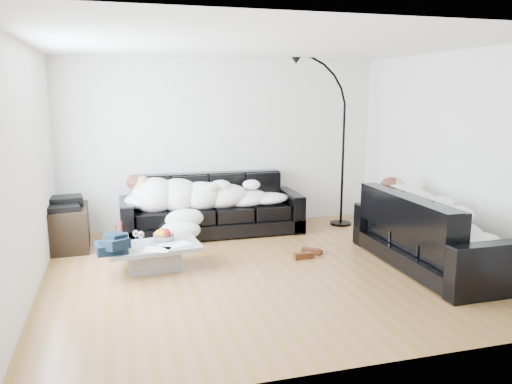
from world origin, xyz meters
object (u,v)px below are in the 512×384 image
object	(u,v)px
stereo	(65,203)
floor_lamp	(343,152)
sofa_back	(212,205)
wine_glass_a	(136,237)
wine_glass_c	(141,238)
coffee_table	(154,257)
sleeper_right	(432,214)
shoes	(306,253)
candle_right	(121,232)
av_cabinet	(67,228)
sleeper_back	(212,192)
fruit_bowl	(164,235)
wine_glass_b	(126,239)
candle_left	(116,234)
sofa_right	(431,231)

from	to	relation	value
stereo	floor_lamp	bearing A→B (deg)	-5.76
sofa_back	wine_glass_a	xyz separation A→B (m)	(-1.16, -1.26, -0.04)
wine_glass_c	coffee_table	bearing A→B (deg)	-4.05
sleeper_right	shoes	size ratio (longest dim) A/B	4.83
candle_right	sleeper_right	bearing A→B (deg)	-15.10
av_cabinet	floor_lamp	bearing A→B (deg)	0.10
sleeper_back	wine_glass_c	xyz separation A→B (m)	(-1.10, -1.33, -0.25)
sleeper_right	wine_glass_a	size ratio (longest dim) A/B	12.04
wine_glass_c	shoes	distance (m)	2.10
av_cabinet	floor_lamp	world-z (taller)	floor_lamp
coffee_table	stereo	world-z (taller)	stereo
sleeper_back	coffee_table	world-z (taller)	sleeper_back
shoes	av_cabinet	distance (m)	3.25
shoes	fruit_bowl	bearing A→B (deg)	-177.30
sleeper_back	wine_glass_b	distance (m)	1.84
wine_glass_c	av_cabinet	xyz separation A→B (m)	(-0.94, 1.18, -0.12)
wine_glass_c	candle_left	xyz separation A→B (m)	(-0.28, 0.19, 0.02)
wine_glass_b	floor_lamp	world-z (taller)	floor_lamp
sleeper_back	candle_right	size ratio (longest dim) A/B	8.74
sofa_back	sleeper_back	xyz separation A→B (m)	(0.00, -0.05, 0.21)
sofa_right	sleeper_right	xyz separation A→B (m)	(0.00, 0.00, 0.20)
sofa_back	sleeper_right	xyz separation A→B (m)	(2.28, -2.15, 0.22)
coffee_table	candle_right	size ratio (longest dim) A/B	4.16
fruit_bowl	candle_right	size ratio (longest dim) A/B	0.98
fruit_bowl	wine_glass_b	bearing A→B (deg)	-169.42
wine_glass_a	wine_glass_b	xyz separation A→B (m)	(-0.12, -0.08, 0.00)
candle_left	candle_right	xyz separation A→B (m)	(0.06, 0.02, 0.02)
wine_glass_c	floor_lamp	world-z (taller)	floor_lamp
av_cabinet	shoes	bearing A→B (deg)	-24.09
wine_glass_b	sleeper_right	bearing A→B (deg)	-12.71
wine_glass_c	av_cabinet	bearing A→B (deg)	128.30
sofa_back	shoes	size ratio (longest dim) A/B	6.79
sofa_right	shoes	world-z (taller)	sofa_right
sleeper_right	shoes	world-z (taller)	sleeper_right
sofa_right	av_cabinet	world-z (taller)	sofa_right
sofa_back	av_cabinet	xyz separation A→B (m)	(-2.04, -0.20, -0.15)
wine_glass_c	stereo	size ratio (longest dim) A/B	0.40
sleeper_back	candle_right	bearing A→B (deg)	-139.60
candle_left	sleeper_back	bearing A→B (deg)	39.52
coffee_table	fruit_bowl	bearing A→B (deg)	44.69
sofa_back	wine_glass_a	size ratio (longest dim) A/B	16.91
sofa_back	floor_lamp	world-z (taller)	floor_lamp
sleeper_right	fruit_bowl	size ratio (longest dim) A/B	7.52
sofa_right	wine_glass_c	world-z (taller)	sofa_right
sleeper_back	av_cabinet	xyz separation A→B (m)	(-2.04, -0.15, -0.36)
sofa_right	wine_glass_b	bearing A→B (deg)	77.29
wine_glass_a	sofa_right	bearing A→B (deg)	-14.43
sleeper_right	candle_left	bearing A→B (deg)	75.36
candle_left	shoes	size ratio (longest dim) A/B	0.56
sleeper_right	floor_lamp	bearing A→B (deg)	5.17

